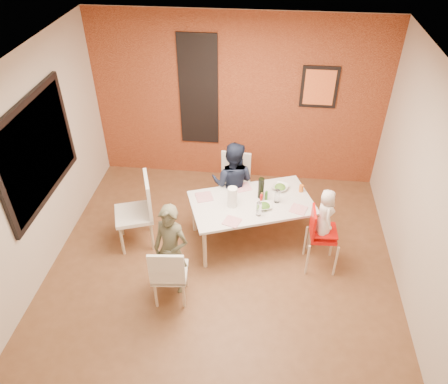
# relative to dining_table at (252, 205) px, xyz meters

# --- Properties ---
(ground) EXTENTS (4.50, 4.50, 0.00)m
(ground) POSITION_rel_dining_table_xyz_m (-0.34, -0.63, -0.61)
(ground) COLOR brown
(ground) RESTS_ON ground
(ceiling) EXTENTS (4.50, 4.50, 0.02)m
(ceiling) POSITION_rel_dining_table_xyz_m (-0.34, -0.63, 2.09)
(ceiling) COLOR silver
(ceiling) RESTS_ON wall_back
(wall_back) EXTENTS (4.50, 0.02, 2.70)m
(wall_back) POSITION_rel_dining_table_xyz_m (-0.34, 1.62, 0.74)
(wall_back) COLOR beige
(wall_back) RESTS_ON ground
(wall_front) EXTENTS (4.50, 0.02, 2.70)m
(wall_front) POSITION_rel_dining_table_xyz_m (-0.34, -2.88, 0.74)
(wall_front) COLOR beige
(wall_front) RESTS_ON ground
(wall_left) EXTENTS (0.02, 4.50, 2.70)m
(wall_left) POSITION_rel_dining_table_xyz_m (-2.59, -0.63, 0.74)
(wall_left) COLOR beige
(wall_left) RESTS_ON ground
(wall_right) EXTENTS (0.02, 4.50, 2.70)m
(wall_right) POSITION_rel_dining_table_xyz_m (1.91, -0.63, 0.74)
(wall_right) COLOR beige
(wall_right) RESTS_ON ground
(brick_accent_wall) EXTENTS (4.50, 0.02, 2.70)m
(brick_accent_wall) POSITION_rel_dining_table_xyz_m (-0.34, 1.60, 0.74)
(brick_accent_wall) COLOR maroon
(brick_accent_wall) RESTS_ON ground
(picture_window_frame) EXTENTS (0.05, 1.70, 1.30)m
(picture_window_frame) POSITION_rel_dining_table_xyz_m (-2.56, -0.43, 0.94)
(picture_window_frame) COLOR black
(picture_window_frame) RESTS_ON wall_left
(picture_window_pane) EXTENTS (0.02, 1.55, 1.15)m
(picture_window_pane) POSITION_rel_dining_table_xyz_m (-2.54, -0.43, 0.94)
(picture_window_pane) COLOR black
(picture_window_pane) RESTS_ON wall_left
(glassblock_strip) EXTENTS (0.55, 0.03, 1.70)m
(glassblock_strip) POSITION_rel_dining_table_xyz_m (-0.94, 1.59, 0.89)
(glassblock_strip) COLOR silver
(glassblock_strip) RESTS_ON wall_back
(glassblock_surround) EXTENTS (0.60, 0.03, 1.76)m
(glassblock_surround) POSITION_rel_dining_table_xyz_m (-0.94, 1.58, 0.89)
(glassblock_surround) COLOR black
(glassblock_surround) RESTS_ON wall_back
(art_print_frame) EXTENTS (0.54, 0.03, 0.64)m
(art_print_frame) POSITION_rel_dining_table_xyz_m (0.86, 1.58, 1.04)
(art_print_frame) COLOR black
(art_print_frame) RESTS_ON wall_back
(art_print_canvas) EXTENTS (0.44, 0.01, 0.54)m
(art_print_canvas) POSITION_rel_dining_table_xyz_m (0.86, 1.57, 1.04)
(art_print_canvas) COLOR orange
(art_print_canvas) RESTS_ON wall_back
(dining_table) EXTENTS (1.81, 1.38, 0.67)m
(dining_table) POSITION_rel_dining_table_xyz_m (0.00, 0.00, 0.00)
(dining_table) COLOR silver
(dining_table) RESTS_ON ground
(chair_near) EXTENTS (0.44, 0.44, 0.88)m
(chair_near) POSITION_rel_dining_table_xyz_m (-0.88, -1.21, -0.12)
(chair_near) COLOR white
(chair_near) RESTS_ON ground
(chair_far) EXTENTS (0.47, 0.47, 0.94)m
(chair_far) POSITION_rel_dining_table_xyz_m (-0.29, 0.67, -0.08)
(chair_far) COLOR silver
(chair_far) RESTS_ON ground
(chair_left) EXTENTS (0.62, 0.62, 1.06)m
(chair_left) POSITION_rel_dining_table_xyz_m (-1.48, -0.20, -0.02)
(chair_left) COLOR white
(chair_left) RESTS_ON ground
(high_chair) EXTENTS (0.40, 0.40, 0.91)m
(high_chair) POSITION_rel_dining_table_xyz_m (0.89, -0.40, -0.06)
(high_chair) COLOR red
(high_chair) RESTS_ON ground
(child_near) EXTENTS (0.53, 0.42, 1.25)m
(child_near) POSITION_rel_dining_table_xyz_m (-0.89, -0.97, 0.02)
(child_near) COLOR #504F39
(child_near) RESTS_ON ground
(child_far) EXTENTS (0.69, 0.57, 1.29)m
(child_far) POSITION_rel_dining_table_xyz_m (-0.30, 0.43, 0.04)
(child_far) COLOR black
(child_far) RESTS_ON ground
(toddler) EXTENTS (0.26, 0.36, 0.67)m
(toddler) POSITION_rel_dining_table_xyz_m (0.91, -0.39, 0.27)
(toddler) COLOR white
(toddler) RESTS_ON high_chair
(plate_near_left) EXTENTS (0.25, 0.25, 0.01)m
(plate_near_left) POSITION_rel_dining_table_xyz_m (-0.23, -0.43, 0.06)
(plate_near_left) COLOR white
(plate_near_left) RESTS_ON dining_table
(plate_far_mid) EXTENTS (0.27, 0.27, 0.01)m
(plate_far_mid) POSITION_rel_dining_table_xyz_m (-0.14, 0.31, 0.06)
(plate_far_mid) COLOR white
(plate_far_mid) RESTS_ON dining_table
(plate_near_right) EXTENTS (0.26, 0.26, 0.01)m
(plate_near_right) POSITION_rel_dining_table_xyz_m (0.61, -0.09, 0.06)
(plate_near_right) COLOR white
(plate_near_right) RESTS_ON dining_table
(plate_far_left) EXTENTS (0.28, 0.28, 0.01)m
(plate_far_left) POSITION_rel_dining_table_xyz_m (-0.65, 0.03, 0.07)
(plate_far_left) COLOR silver
(plate_far_left) RESTS_ON dining_table
(salad_bowl_a) EXTENTS (0.24, 0.24, 0.05)m
(salad_bowl_a) POSITION_rel_dining_table_xyz_m (0.17, -0.10, 0.08)
(salad_bowl_a) COLOR white
(salad_bowl_a) RESTS_ON dining_table
(salad_bowl_b) EXTENTS (0.29, 0.29, 0.05)m
(salad_bowl_b) POSITION_rel_dining_table_xyz_m (0.37, 0.34, 0.09)
(salad_bowl_b) COLOR white
(salad_bowl_b) RESTS_ON dining_table
(wine_bottle) EXTENTS (0.08, 0.08, 0.30)m
(wine_bottle) POSITION_rel_dining_table_xyz_m (0.11, 0.12, 0.21)
(wine_bottle) COLOR black
(wine_bottle) RESTS_ON dining_table
(wine_glass_a) EXTENTS (0.07, 0.07, 0.20)m
(wine_glass_a) POSITION_rel_dining_table_xyz_m (0.10, -0.26, 0.16)
(wine_glass_a) COLOR white
(wine_glass_a) RESTS_ON dining_table
(wine_glass_b) EXTENTS (0.07, 0.07, 0.19)m
(wine_glass_b) POSITION_rel_dining_table_xyz_m (0.33, 0.04, 0.16)
(wine_glass_b) COLOR white
(wine_glass_b) RESTS_ON dining_table
(paper_towel_roll) EXTENTS (0.13, 0.13, 0.28)m
(paper_towel_roll) POSITION_rel_dining_table_xyz_m (-0.25, -0.11, 0.20)
(paper_towel_roll) COLOR white
(paper_towel_roll) RESTS_ON dining_table
(condiment_red) EXTENTS (0.03, 0.03, 0.13)m
(condiment_red) POSITION_rel_dining_table_xyz_m (0.12, -0.00, 0.12)
(condiment_red) COLOR red
(condiment_red) RESTS_ON dining_table
(condiment_green) EXTENTS (0.04, 0.04, 0.14)m
(condiment_green) POSITION_rel_dining_table_xyz_m (0.19, 0.07, 0.13)
(condiment_green) COLOR #367326
(condiment_green) RESTS_ON dining_table
(condiment_brown) EXTENTS (0.03, 0.03, 0.12)m
(condiment_brown) POSITION_rel_dining_table_xyz_m (0.13, 0.05, 0.12)
(condiment_brown) COLOR brown
(condiment_brown) RESTS_ON dining_table
(sippy_cup) EXTENTS (0.06, 0.06, 0.10)m
(sippy_cup) POSITION_rel_dining_table_xyz_m (0.66, 0.31, 0.11)
(sippy_cup) COLOR orange
(sippy_cup) RESTS_ON dining_table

